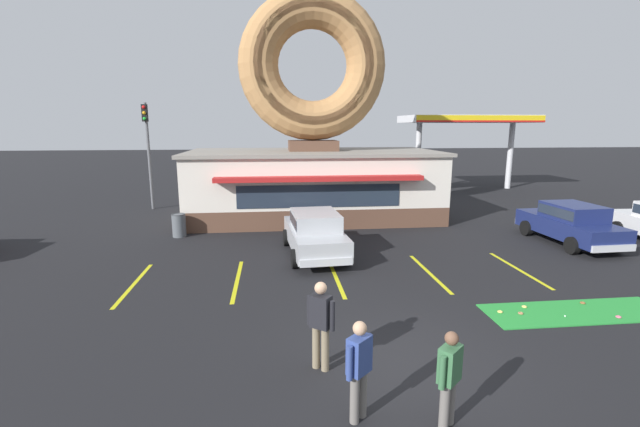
# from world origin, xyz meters

# --- Properties ---
(ground_plane) EXTENTS (160.00, 160.00, 0.00)m
(ground_plane) POSITION_xyz_m (0.00, 0.00, 0.00)
(ground_plane) COLOR black
(donut_shop_building) EXTENTS (12.30, 6.75, 10.96)m
(donut_shop_building) POSITION_xyz_m (-0.43, 13.94, 3.74)
(donut_shop_building) COLOR brown
(donut_shop_building) RESTS_ON ground
(putting_mat) EXTENTS (4.61, 1.39, 0.03)m
(putting_mat) POSITION_xyz_m (5.04, 1.75, 0.01)
(putting_mat) COLOR green
(putting_mat) RESTS_ON ground
(mini_donut_near_left) EXTENTS (0.13, 0.13, 0.04)m
(mini_donut_near_left) POSITION_xyz_m (5.52, 2.18, 0.05)
(mini_donut_near_left) COLOR brown
(mini_donut_near_left) RESTS_ON putting_mat
(mini_donut_near_right) EXTENTS (0.13, 0.13, 0.04)m
(mini_donut_near_right) POSITION_xyz_m (3.10, 1.91, 0.05)
(mini_donut_near_right) COLOR #E5C666
(mini_donut_near_right) RESTS_ON putting_mat
(mini_donut_mid_left) EXTENTS (0.13, 0.13, 0.04)m
(mini_donut_mid_left) POSITION_xyz_m (3.87, 2.13, 0.05)
(mini_donut_mid_left) COLOR #E5C666
(mini_donut_mid_left) RESTS_ON putting_mat
(mini_donut_mid_right) EXTENTS (0.13, 0.13, 0.04)m
(mini_donut_mid_right) POSITION_xyz_m (3.56, 1.77, 0.05)
(mini_donut_mid_right) COLOR #A5724C
(mini_donut_mid_right) RESTS_ON putting_mat
(mini_donut_far_left) EXTENTS (0.13, 0.13, 0.04)m
(mini_donut_far_left) POSITION_xyz_m (5.79, 1.32, 0.05)
(mini_donut_far_left) COLOR #D8667F
(mini_donut_far_left) RESTS_ON putting_mat
(golf_ball) EXTENTS (0.04, 0.04, 0.04)m
(golf_ball) POSITION_xyz_m (4.53, 1.49, 0.05)
(golf_ball) COLOR white
(golf_ball) RESTS_ON putting_mat
(car_navy) EXTENTS (2.09, 4.61, 1.60)m
(car_navy) POSITION_xyz_m (9.14, 7.75, 0.87)
(car_navy) COLOR navy
(car_navy) RESTS_ON ground
(car_silver) EXTENTS (2.20, 4.66, 1.60)m
(car_silver) POSITION_xyz_m (-0.99, 7.31, 0.87)
(car_silver) COLOR #B2B5BA
(car_silver) RESTS_ON ground
(pedestrian_blue_sweater_man) EXTENTS (0.49, 0.42, 1.75)m
(pedestrian_blue_sweater_man) POSITION_xyz_m (-1.60, -0.05, 0.98)
(pedestrian_blue_sweater_man) COLOR #7F7056
(pedestrian_blue_sweater_man) RESTS_ON ground
(pedestrian_hooded_kid) EXTENTS (0.47, 0.43, 1.58)m
(pedestrian_hooded_kid) POSITION_xyz_m (0.16, -1.85, 0.87)
(pedestrian_hooded_kid) COLOR slate
(pedestrian_hooded_kid) RESTS_ON ground
(pedestrian_leather_jacket_man) EXTENTS (0.46, 0.44, 1.66)m
(pedestrian_leather_jacket_man) POSITION_xyz_m (-1.17, -1.54, 0.92)
(pedestrian_leather_jacket_man) COLOR slate
(pedestrian_leather_jacket_man) RESTS_ON ground
(trash_bin) EXTENTS (0.57, 0.57, 0.97)m
(trash_bin) POSITION_xyz_m (-6.40, 10.53, 0.50)
(trash_bin) COLOR #51565B
(trash_bin) RESTS_ON ground
(traffic_light_pole) EXTENTS (0.28, 0.47, 5.80)m
(traffic_light_pole) POSITION_xyz_m (-9.18, 16.99, 3.71)
(traffic_light_pole) COLOR #595B60
(traffic_light_pole) RESTS_ON ground
(gas_station_canopy) EXTENTS (9.00, 4.46, 5.30)m
(gas_station_canopy) POSITION_xyz_m (11.47, 22.52, 4.86)
(gas_station_canopy) COLOR silver
(gas_station_canopy) RESTS_ON ground
(parking_stripe_far_left) EXTENTS (0.12, 3.60, 0.01)m
(parking_stripe_far_left) POSITION_xyz_m (-6.57, 5.00, 0.00)
(parking_stripe_far_left) COLOR yellow
(parking_stripe_far_left) RESTS_ON ground
(parking_stripe_left) EXTENTS (0.12, 3.60, 0.01)m
(parking_stripe_left) POSITION_xyz_m (-3.57, 5.00, 0.00)
(parking_stripe_left) COLOR yellow
(parking_stripe_left) RESTS_ON ground
(parking_stripe_mid_left) EXTENTS (0.12, 3.60, 0.01)m
(parking_stripe_mid_left) POSITION_xyz_m (-0.57, 5.00, 0.00)
(parking_stripe_mid_left) COLOR yellow
(parking_stripe_mid_left) RESTS_ON ground
(parking_stripe_centre) EXTENTS (0.12, 3.60, 0.01)m
(parking_stripe_centre) POSITION_xyz_m (2.43, 5.00, 0.00)
(parking_stripe_centre) COLOR yellow
(parking_stripe_centre) RESTS_ON ground
(parking_stripe_mid_right) EXTENTS (0.12, 3.60, 0.01)m
(parking_stripe_mid_right) POSITION_xyz_m (5.43, 5.00, 0.00)
(parking_stripe_mid_right) COLOR yellow
(parking_stripe_mid_right) RESTS_ON ground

